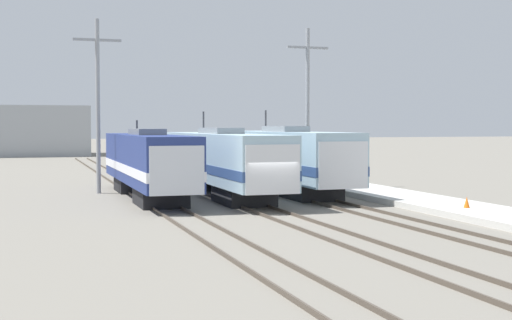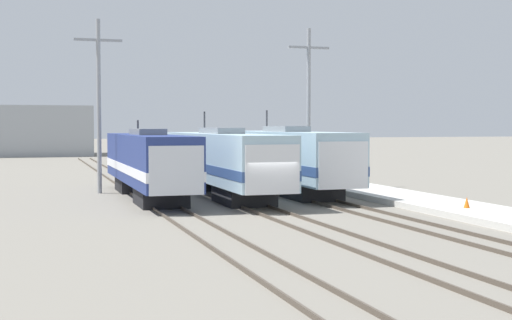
{
  "view_description": "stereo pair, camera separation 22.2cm",
  "coord_description": "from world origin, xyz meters",
  "px_view_note": "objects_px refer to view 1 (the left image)",
  "views": [
    {
      "loc": [
        -11.25,
        -32.76,
        4.25
      ],
      "look_at": [
        0.1,
        2.12,
        2.47
      ],
      "focal_mm": 50.0,
      "sensor_mm": 36.0,
      "label": 1
    },
    {
      "loc": [
        -11.04,
        -32.83,
        4.25
      ],
      "look_at": [
        0.1,
        2.12,
        2.47
      ],
      "focal_mm": 50.0,
      "sensor_mm": 36.0,
      "label": 2
    }
  ],
  "objects_px": {
    "locomotive_center": "(222,161)",
    "catenary_tower_right": "(307,103)",
    "locomotive_far_left": "(148,163)",
    "catenary_tower_left": "(98,101)",
    "traffic_cone": "(467,202)",
    "locomotive_far_right": "(288,159)"
  },
  "relations": [
    {
      "from": "catenary_tower_left",
      "to": "traffic_cone",
      "type": "xyz_separation_m",
      "value": [
        15.69,
        -16.23,
        -5.2
      ]
    },
    {
      "from": "locomotive_center",
      "to": "locomotive_far_right",
      "type": "distance_m",
      "value": 4.5
    },
    {
      "from": "locomotive_center",
      "to": "traffic_cone",
      "type": "bearing_deg",
      "value": -53.75
    },
    {
      "from": "locomotive_center",
      "to": "locomotive_far_right",
      "type": "height_order",
      "value": "locomotive_far_right"
    },
    {
      "from": "locomotive_far_right",
      "to": "traffic_cone",
      "type": "relative_size",
      "value": 33.03
    },
    {
      "from": "locomotive_far_left",
      "to": "catenary_tower_right",
      "type": "xyz_separation_m",
      "value": [
        11.64,
        4.15,
        3.69
      ]
    },
    {
      "from": "locomotive_center",
      "to": "locomotive_far_right",
      "type": "relative_size",
      "value": 1.11
    },
    {
      "from": "catenary_tower_left",
      "to": "locomotive_center",
      "type": "bearing_deg",
      "value": -31.53
    },
    {
      "from": "catenary_tower_right",
      "to": "traffic_cone",
      "type": "distance_m",
      "value": 17.12
    },
    {
      "from": "locomotive_center",
      "to": "locomotive_far_right",
      "type": "xyz_separation_m",
      "value": [
        4.44,
        0.73,
        0.05
      ]
    },
    {
      "from": "locomotive_center",
      "to": "catenary_tower_right",
      "type": "xyz_separation_m",
      "value": [
        7.2,
        4.22,
        3.66
      ]
    },
    {
      "from": "locomotive_far_right",
      "to": "catenary_tower_right",
      "type": "xyz_separation_m",
      "value": [
        2.76,
        3.48,
        3.62
      ]
    },
    {
      "from": "locomotive_far_right",
      "to": "catenary_tower_right",
      "type": "distance_m",
      "value": 5.73
    },
    {
      "from": "locomotive_far_right",
      "to": "traffic_cone",
      "type": "height_order",
      "value": "locomotive_far_right"
    },
    {
      "from": "locomotive_far_left",
      "to": "catenary_tower_left",
      "type": "relative_size",
      "value": 1.6
    },
    {
      "from": "locomotive_center",
      "to": "catenary_tower_left",
      "type": "xyz_separation_m",
      "value": [
        -6.88,
        4.22,
        3.66
      ]
    },
    {
      "from": "catenary_tower_left",
      "to": "catenary_tower_right",
      "type": "relative_size",
      "value": 1.0
    },
    {
      "from": "locomotive_far_right",
      "to": "catenary_tower_left",
      "type": "xyz_separation_m",
      "value": [
        -11.32,
        3.48,
        3.62
      ]
    },
    {
      "from": "locomotive_far_left",
      "to": "catenary_tower_right",
      "type": "bearing_deg",
      "value": 19.63
    },
    {
      "from": "locomotive_far_left",
      "to": "traffic_cone",
      "type": "bearing_deg",
      "value": -42.34
    },
    {
      "from": "locomotive_center",
      "to": "traffic_cone",
      "type": "xyz_separation_m",
      "value": [
        8.81,
        -12.01,
        -1.54
      ]
    },
    {
      "from": "catenary_tower_left",
      "to": "traffic_cone",
      "type": "height_order",
      "value": "catenary_tower_left"
    }
  ]
}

